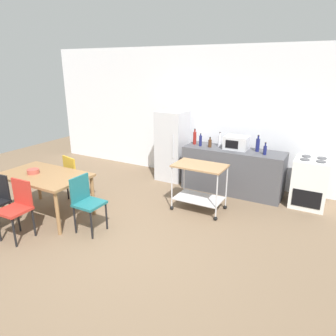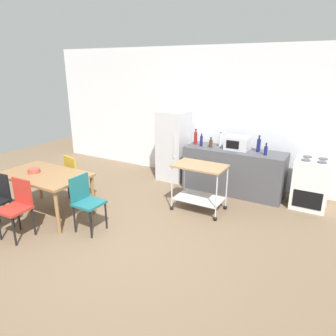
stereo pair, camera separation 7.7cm
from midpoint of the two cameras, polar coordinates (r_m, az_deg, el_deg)
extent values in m
plane|color=brown|center=(4.89, -9.23, -12.59)|extent=(12.00, 12.00, 0.00)
cube|color=white|center=(7.06, 6.44, 9.75)|extent=(8.40, 0.12, 2.90)
cube|color=#4C4C51|center=(6.44, 11.45, -0.50)|extent=(2.00, 0.64, 0.90)
cube|color=olive|center=(5.64, -22.20, -1.27)|extent=(1.50, 0.90, 0.04)
cylinder|color=olive|center=(6.10, -28.73, -4.54)|extent=(0.06, 0.06, 0.71)
cylinder|color=olive|center=(5.05, -20.05, -7.89)|extent=(0.06, 0.06, 0.71)
cylinder|color=olive|center=(6.51, -23.06, -2.35)|extent=(0.06, 0.06, 0.71)
cylinder|color=olive|center=(5.54, -14.05, -4.95)|extent=(0.06, 0.06, 0.71)
cube|color=black|center=(5.56, -28.89, -2.95)|extent=(0.38, 0.06, 0.40)
cylinder|color=black|center=(5.60, -27.17, -7.72)|extent=(0.03, 0.03, 0.45)
cube|color=gold|center=(6.20, -16.40, -1.46)|extent=(0.48, 0.48, 0.04)
cube|color=gold|center=(6.05, -18.02, 0.09)|extent=(0.38, 0.12, 0.40)
cylinder|color=black|center=(6.23, -14.05, -3.55)|extent=(0.03, 0.03, 0.45)
cylinder|color=black|center=(6.50, -15.73, -2.77)|extent=(0.03, 0.03, 0.45)
cylinder|color=black|center=(6.07, -16.70, -4.40)|extent=(0.03, 0.03, 0.45)
cylinder|color=black|center=(6.35, -18.31, -3.56)|extent=(0.03, 0.03, 0.45)
cube|color=#B72D23|center=(5.14, -26.87, -6.94)|extent=(0.42, 0.42, 0.04)
cube|color=#B72D23|center=(5.16, -25.65, -4.03)|extent=(0.38, 0.04, 0.40)
cylinder|color=black|center=(5.03, -26.82, -10.61)|extent=(0.03, 0.03, 0.45)
cylinder|color=black|center=(5.46, -26.17, -8.24)|extent=(0.03, 0.03, 0.45)
cylinder|color=black|center=(5.21, -23.85, -9.17)|extent=(0.03, 0.03, 0.45)
cube|color=#1E666B|center=(4.96, -14.65, -6.38)|extent=(0.41, 0.41, 0.04)
cube|color=#1E666B|center=(4.99, -16.35, -3.61)|extent=(0.04, 0.38, 0.40)
cylinder|color=black|center=(4.85, -14.35, -10.18)|extent=(0.03, 0.03, 0.45)
cylinder|color=black|center=(5.06, -11.69, -8.67)|extent=(0.03, 0.03, 0.45)
cylinder|color=black|center=(5.07, -17.17, -9.12)|extent=(0.03, 0.03, 0.45)
cylinder|color=black|center=(5.28, -14.50, -7.74)|extent=(0.03, 0.03, 0.45)
cube|color=white|center=(6.22, 24.29, -2.51)|extent=(0.60, 0.60, 0.90)
cube|color=black|center=(6.01, 23.75, -5.24)|extent=(0.48, 0.01, 0.32)
cylinder|color=#47474C|center=(5.98, 23.52, 1.44)|extent=(0.16, 0.16, 0.02)
cylinder|color=#47474C|center=(5.97, 25.98, 1.07)|extent=(0.16, 0.16, 0.02)
cylinder|color=#47474C|center=(6.21, 23.77, 2.00)|extent=(0.16, 0.16, 0.02)
cylinder|color=#47474C|center=(6.20, 26.14, 1.64)|extent=(0.16, 0.16, 0.02)
cube|color=silver|center=(6.98, 0.47, 4.11)|extent=(0.60, 0.60, 1.55)
cylinder|color=silver|center=(6.61, 0.54, 3.99)|extent=(0.02, 0.02, 0.50)
cube|color=#A37A51|center=(5.41, 5.49, 0.42)|extent=(0.90, 0.56, 0.03)
cube|color=silver|center=(5.63, 5.30, -5.55)|extent=(0.83, 0.52, 0.02)
cylinder|color=silver|center=(5.50, 0.30, -3.45)|extent=(0.02, 0.02, 0.76)
sphere|color=black|center=(5.67, 0.29, -7.34)|extent=(0.07, 0.07, 0.07)
cylinder|color=silver|center=(5.18, 8.51, -5.08)|extent=(0.02, 0.02, 0.76)
sphere|color=black|center=(5.36, 8.30, -9.15)|extent=(0.07, 0.07, 0.07)
cylinder|color=silver|center=(5.92, 2.62, -1.87)|extent=(0.02, 0.02, 0.76)
sphere|color=black|center=(6.07, 2.56, -5.54)|extent=(0.07, 0.07, 0.07)
cylinder|color=silver|center=(5.62, 10.32, -3.27)|extent=(0.02, 0.02, 0.76)
sphere|color=black|center=(5.79, 10.09, -7.09)|extent=(0.07, 0.07, 0.07)
cylinder|color=maroon|center=(6.60, 4.59, 5.48)|extent=(0.07, 0.07, 0.26)
cylinder|color=maroon|center=(6.56, 4.63, 6.82)|extent=(0.03, 0.03, 0.06)
cylinder|color=black|center=(6.56, 4.64, 7.13)|extent=(0.04, 0.04, 0.01)
cylinder|color=navy|center=(6.46, 5.65, 4.98)|extent=(0.06, 0.06, 0.21)
cylinder|color=navy|center=(6.44, 5.69, 6.07)|extent=(0.03, 0.03, 0.04)
cylinder|color=black|center=(6.43, 5.69, 6.28)|extent=(0.03, 0.03, 0.01)
cylinder|color=#4C2D19|center=(6.40, 7.37, 4.49)|extent=(0.07, 0.07, 0.15)
cylinder|color=#4C2D19|center=(6.37, 7.41, 5.35)|extent=(0.03, 0.03, 0.04)
cylinder|color=black|center=(6.37, 7.42, 5.60)|extent=(0.04, 0.04, 0.01)
cylinder|color=silver|center=(6.47, 9.12, 4.90)|extent=(0.06, 0.06, 0.22)
cylinder|color=silver|center=(6.44, 9.18, 6.13)|extent=(0.03, 0.03, 0.06)
cylinder|color=black|center=(6.43, 9.20, 6.46)|extent=(0.03, 0.03, 0.01)
cube|color=silver|center=(6.32, 12.12, 4.56)|extent=(0.46, 0.34, 0.26)
cube|color=black|center=(6.17, 11.28, 4.28)|extent=(0.25, 0.01, 0.16)
cylinder|color=navy|center=(6.25, 15.82, 4.06)|extent=(0.08, 0.08, 0.25)
cylinder|color=navy|center=(6.21, 15.94, 5.44)|extent=(0.03, 0.03, 0.06)
cylinder|color=black|center=(6.21, 15.97, 5.77)|extent=(0.04, 0.04, 0.01)
cylinder|color=navy|center=(6.06, 17.04, 3.11)|extent=(0.06, 0.06, 0.17)
cylinder|color=navy|center=(6.03, 17.14, 4.13)|extent=(0.03, 0.03, 0.06)
cylinder|color=black|center=(6.02, 17.17, 4.44)|extent=(0.03, 0.03, 0.01)
cylinder|color=#B24C3F|center=(5.74, -23.90, -0.56)|extent=(0.20, 0.20, 0.07)
camera|label=1|loc=(0.04, -90.41, -0.14)|focal=33.15mm
camera|label=2|loc=(0.04, 89.59, 0.14)|focal=33.15mm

